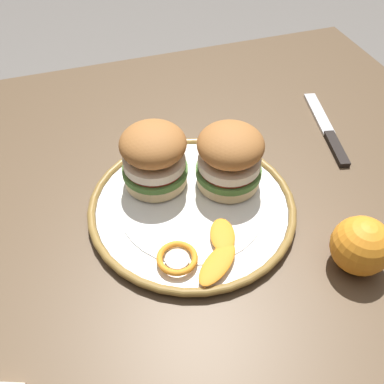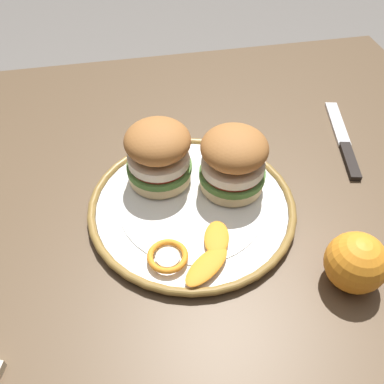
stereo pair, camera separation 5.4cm
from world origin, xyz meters
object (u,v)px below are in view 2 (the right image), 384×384
(dinner_plate, at_px, (192,206))
(sandwich_half_right, at_px, (233,160))
(whole_orange, at_px, (356,263))
(sandwich_half_left, at_px, (161,153))
(table_knife, at_px, (344,145))
(dining_table, at_px, (165,232))

(dinner_plate, xyz_separation_m, sandwich_half_right, (0.07, 0.03, 0.06))
(dinner_plate, bearing_deg, whole_orange, -41.97)
(sandwich_half_right, bearing_deg, sandwich_half_left, 160.08)
(dinner_plate, distance_m, table_knife, 0.31)
(sandwich_half_right, height_order, whole_orange, sandwich_half_right)
(dining_table, distance_m, whole_orange, 0.34)
(dining_table, relative_size, table_knife, 5.28)
(sandwich_half_right, height_order, table_knife, sandwich_half_right)
(dinner_plate, relative_size, sandwich_half_right, 2.89)
(dinner_plate, height_order, table_knife, dinner_plate)
(dinner_plate, bearing_deg, sandwich_half_right, 20.70)
(sandwich_half_left, distance_m, whole_orange, 0.31)
(sandwich_half_left, relative_size, table_knife, 0.58)
(dining_table, bearing_deg, sandwich_half_right, -15.21)
(sandwich_half_left, bearing_deg, table_knife, 6.11)
(sandwich_half_right, xyz_separation_m, table_knife, (0.23, 0.07, -0.07))
(sandwich_half_right, distance_m, table_knife, 0.25)
(table_knife, bearing_deg, sandwich_half_right, -162.29)
(dinner_plate, distance_m, sandwich_half_right, 0.09)
(dining_table, distance_m, table_knife, 0.35)
(dining_table, distance_m, dinner_plate, 0.14)
(dining_table, distance_m, sandwich_half_right, 0.21)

